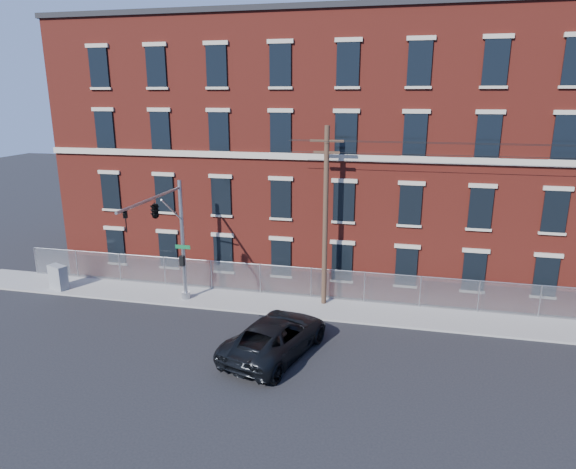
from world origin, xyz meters
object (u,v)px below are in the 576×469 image
(traffic_signal_mast, at_px, (162,221))
(pickup_truck, at_px, (276,336))
(utility_pole_near, at_px, (325,215))
(utility_cabinet, at_px, (58,277))

(traffic_signal_mast, bearing_deg, pickup_truck, -21.64)
(utility_pole_near, bearing_deg, utility_cabinet, -175.07)
(utility_pole_near, relative_size, utility_cabinet, 6.67)
(traffic_signal_mast, relative_size, utility_pole_near, 0.70)
(utility_pole_near, xyz_separation_m, utility_cabinet, (-16.24, -1.40, -4.47))
(traffic_signal_mast, xyz_separation_m, utility_pole_near, (8.00, 3.42, -0.05))
(traffic_signal_mast, distance_m, utility_cabinet, 9.62)
(utility_pole_near, relative_size, pickup_truck, 1.59)
(traffic_signal_mast, bearing_deg, utility_pole_near, 23.14)
(traffic_signal_mast, distance_m, utility_pole_near, 8.70)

